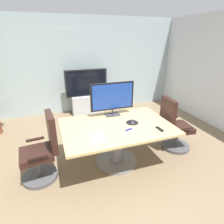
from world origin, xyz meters
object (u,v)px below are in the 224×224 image
office_chair_left (43,153)px  remote_control (160,129)px  conference_table (117,135)px  office_chair_right (174,128)px  tv_monitor (112,97)px  wall_display_unit (87,99)px  conference_phone (132,121)px

office_chair_left → remote_control: bearing=71.9°
conference_table → office_chair_left: size_ratio=1.70×
conference_table → office_chair_right: size_ratio=1.70×
conference_table → tv_monitor: (0.08, 0.45, 0.54)m
office_chair_left → tv_monitor: tv_monitor is taller
office_chair_left → office_chair_right: (2.47, 0.02, 0.00)m
conference_table → tv_monitor: 0.71m
wall_display_unit → tv_monitor: bearing=-88.0°
wall_display_unit → conference_phone: size_ratio=5.95×
conference_phone → remote_control: size_ratio=1.29×
remote_control → wall_display_unit: bearing=98.1°
tv_monitor → wall_display_unit: bearing=92.0°
office_chair_left → conference_phone: bearing=83.3°
office_chair_right → tv_monitor: bearing=77.3°
office_chair_left → conference_phone: (1.53, -0.02, 0.32)m
tv_monitor → wall_display_unit: 2.15m
wall_display_unit → conference_phone: 2.53m
conference_table → wall_display_unit: 2.50m
office_chair_right → wall_display_unit: bearing=33.5°
conference_table → conference_phone: bearing=0.8°
office_chair_left → remote_control: size_ratio=6.41×
tv_monitor → office_chair_left: bearing=-161.9°
office_chair_left → conference_table: bearing=83.0°
tv_monitor → conference_table: bearing=-100.0°
wall_display_unit → conference_phone: (0.28, -2.50, 0.33)m
tv_monitor → wall_display_unit: tv_monitor is taller
tv_monitor → remote_control: (0.52, -0.83, -0.35)m
office_chair_left → tv_monitor: size_ratio=1.30×
conference_table → tv_monitor: size_ratio=2.20×
wall_display_unit → conference_table: bearing=-90.2°
conference_table → wall_display_unit: (0.01, 2.50, -0.12)m
conference_table → remote_control: (0.60, -0.37, 0.19)m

